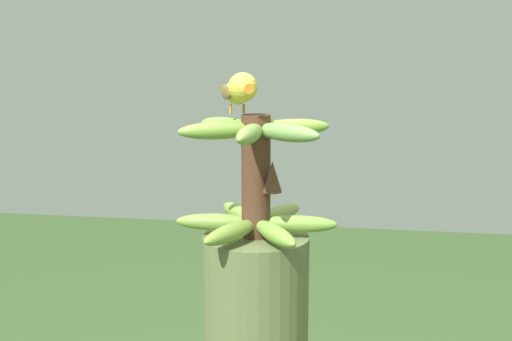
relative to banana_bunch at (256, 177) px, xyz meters
The scene contains 2 objects.
banana_bunch is the anchor object (origin of this frame).
perched_bird 0.17m from the banana_bunch, 83.98° to the left, with size 0.18×0.10×0.08m.
Camera 1 is at (-1.19, -0.19, 1.46)m, focal length 45.66 mm.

